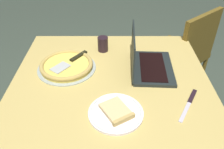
{
  "coord_description": "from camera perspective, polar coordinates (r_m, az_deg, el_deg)",
  "views": [
    {
      "loc": [
        -0.01,
        1.06,
        1.54
      ],
      "look_at": [
        -0.01,
        0.02,
        0.77
      ],
      "focal_mm": 37.81,
      "sensor_mm": 36.0,
      "label": 1
    }
  ],
  "objects": [
    {
      "name": "chair_near",
      "position": [
        2.09,
        16.58,
        5.34
      ],
      "size": [
        0.64,
        0.64,
        0.87
      ],
      "color": "brown",
      "rests_on": "ground_plane"
    },
    {
      "name": "pizza_tray",
      "position": [
        1.41,
        -10.91,
        2.17
      ],
      "size": [
        0.34,
        0.34,
        0.04
      ],
      "color": "#9AA49E",
      "rests_on": "dining_table"
    },
    {
      "name": "dining_table",
      "position": [
        1.38,
        -0.27,
        -3.45
      ],
      "size": [
        1.09,
        0.99,
        0.73
      ],
      "color": "tan",
      "rests_on": "ground_plane"
    },
    {
      "name": "drink_cup",
      "position": [
        1.54,
        -2.23,
        7.4
      ],
      "size": [
        0.07,
        0.07,
        0.1
      ],
      "color": "black",
      "rests_on": "dining_table"
    },
    {
      "name": "laptop",
      "position": [
        1.38,
        8.28,
        3.0
      ],
      "size": [
        0.26,
        0.35,
        0.23
      ],
      "color": "black",
      "rests_on": "dining_table"
    },
    {
      "name": "table_knife",
      "position": [
        1.23,
        18.27,
        -6.29
      ],
      "size": [
        0.14,
        0.23,
        0.01
      ],
      "color": "#BFB5BE",
      "rests_on": "dining_table"
    },
    {
      "name": "pizza_plate",
      "position": [
        1.1,
        0.97,
        -9.09
      ],
      "size": [
        0.26,
        0.26,
        0.04
      ],
      "color": "white",
      "rests_on": "dining_table"
    }
  ]
}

